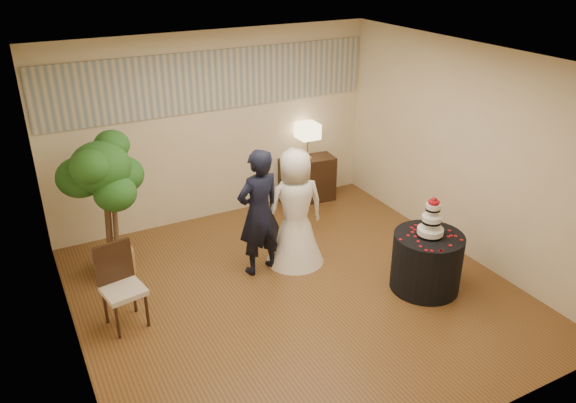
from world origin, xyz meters
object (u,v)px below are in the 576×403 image
groom (259,213)px  ficus_tree (107,208)px  bride (295,208)px  cake_table (426,262)px  wedding_cake (432,217)px  side_chair (123,288)px  table_lamp (308,141)px  console (307,180)px

groom → ficus_tree: 1.86m
bride → cake_table: (1.11, -1.31, -0.43)m
wedding_cake → side_chair: 3.59m
cake_table → table_lamp: (-0.02, 2.91, 0.66)m
cake_table → side_chair: side_chair is taller
bride → ficus_tree: size_ratio=0.84×
bride → table_lamp: (1.09, 1.60, 0.24)m
cake_table → groom: bearing=141.0°
bride → table_lamp: bearing=-117.9°
groom → cake_table: bearing=132.5°
ficus_tree → console: bearing=13.8°
groom → console: (1.61, 1.59, -0.47)m
cake_table → table_lamp: size_ratio=1.45×
bride → table_lamp: bride is taller
bride → console: bearing=-117.9°
bride → wedding_cake: size_ratio=3.16×
bride → ficus_tree: (-2.20, 0.79, 0.15)m
table_lamp → side_chair: (-3.41, -1.93, -0.55)m
console → ficus_tree: 3.44m
bride → cake_table: bearing=136.7°
groom → side_chair: 1.87m
console → table_lamp: 0.66m
groom → cake_table: (1.62, -1.31, -0.47)m
cake_table → side_chair: 3.56m
bride → side_chair: size_ratio=1.65×
bride → console: bride is taller
table_lamp → ficus_tree: ficus_tree is taller
groom → cake_table: size_ratio=1.98×
table_lamp → side_chair: table_lamp is taller
table_lamp → wedding_cake: bearing=-89.7°
wedding_cake → ficus_tree: size_ratio=0.26×
groom → side_chair: (-1.80, -0.34, -0.35)m
groom → bride: size_ratio=1.06×
bride → side_chair: bride is taller
bride → wedding_cake: 1.73m
side_chair → console: bearing=19.6°
console → bride: bearing=-118.7°
cake_table → side_chair: size_ratio=0.88×
cake_table → ficus_tree: 3.96m
cake_table → ficus_tree: bearing=147.6°
bride → ficus_tree: 2.34m
console → side_chair: side_chair is taller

